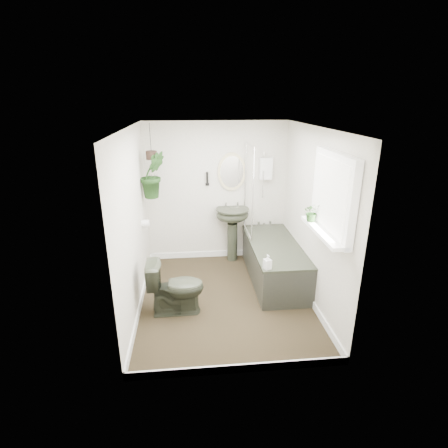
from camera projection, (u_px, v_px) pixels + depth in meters
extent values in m
cube|color=#2D2419|center=(225.00, 299.00, 4.85)|extent=(2.30, 2.80, 0.02)
cube|color=white|center=(225.00, 127.00, 4.06)|extent=(2.30, 2.80, 0.02)
cube|color=silver|center=(216.00, 193.00, 5.78)|extent=(2.30, 0.02, 2.30)
cube|color=silver|center=(241.00, 272.00, 3.14)|extent=(2.30, 0.02, 2.30)
cube|color=silver|center=(133.00, 224.00, 4.35)|extent=(0.02, 2.80, 2.30)
cube|color=silver|center=(313.00, 218.00, 4.57)|extent=(0.02, 2.80, 2.30)
cube|color=white|center=(225.00, 295.00, 4.83)|extent=(2.30, 2.80, 0.10)
cube|color=white|center=(266.00, 168.00, 5.65)|extent=(0.20, 0.10, 0.35)
ellipsoid|color=beige|center=(232.00, 172.00, 5.64)|extent=(0.46, 0.03, 0.62)
cylinder|color=black|center=(207.00, 179.00, 5.63)|extent=(0.04, 0.04, 0.22)
cylinder|color=white|center=(145.00, 223.00, 5.09)|extent=(0.11, 0.11, 0.11)
cube|color=white|center=(333.00, 195.00, 3.73)|extent=(0.08, 1.00, 0.90)
cube|color=white|center=(323.00, 232.00, 3.87)|extent=(0.18, 1.00, 0.04)
cube|color=white|center=(329.00, 195.00, 3.73)|extent=(0.01, 0.86, 0.76)
imported|color=#2A2F23|center=(176.00, 287.00, 4.44)|extent=(0.71, 0.41, 0.72)
imported|color=black|center=(312.00, 212.00, 4.10)|extent=(0.22, 0.19, 0.22)
imported|color=black|center=(153.00, 175.00, 5.12)|extent=(0.47, 0.43, 0.69)
imported|color=#2E2C2B|center=(267.00, 262.00, 4.41)|extent=(0.11, 0.11, 0.19)
cylinder|color=black|center=(151.00, 155.00, 5.03)|extent=(0.16, 0.16, 0.12)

